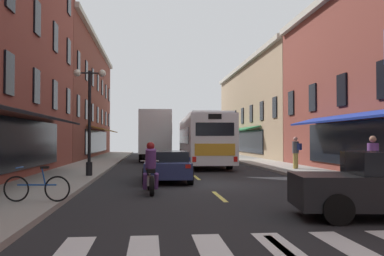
% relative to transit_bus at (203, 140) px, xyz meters
% --- Properties ---
extents(ground_plane, '(34.80, 80.00, 0.10)m').
position_rel_transit_bus_xyz_m(ground_plane, '(-1.42, -12.04, -1.79)').
color(ground_plane, black).
extents(lane_centre_dashes, '(0.14, 73.90, 0.01)m').
position_rel_transit_bus_xyz_m(lane_centre_dashes, '(-1.42, -12.29, -1.74)').
color(lane_centre_dashes, '#DBCC4C').
rests_on(lane_centre_dashes, ground).
extents(crosswalk_near, '(7.10, 2.80, 0.01)m').
position_rel_transit_bus_xyz_m(crosswalk_near, '(-1.42, -22.04, -1.74)').
color(crosswalk_near, silver).
rests_on(crosswalk_near, ground).
extents(sidewalk_left, '(3.00, 80.00, 0.14)m').
position_rel_transit_bus_xyz_m(sidewalk_left, '(-7.32, -12.04, -1.67)').
color(sidewalk_left, gray).
rests_on(sidewalk_left, ground).
extents(sidewalk_right, '(3.00, 80.00, 0.14)m').
position_rel_transit_bus_xyz_m(sidewalk_right, '(4.48, -12.04, -1.67)').
color(sidewalk_right, gray).
rests_on(sidewalk_right, ground).
extents(transit_bus, '(2.84, 12.52, 3.31)m').
position_rel_transit_bus_xyz_m(transit_bus, '(0.00, 0.00, 0.00)').
color(transit_bus, white).
rests_on(transit_bus, ground).
extents(box_truck, '(2.58, 8.29, 3.93)m').
position_rel_transit_bus_xyz_m(box_truck, '(-3.11, 5.91, 0.30)').
color(box_truck, '#B21E19').
rests_on(box_truck, ground).
extents(sedan_near, '(2.02, 4.72, 1.25)m').
position_rel_transit_bus_xyz_m(sedan_near, '(-2.82, -10.52, -1.08)').
color(sedan_near, navy).
rests_on(sedan_near, ground).
extents(sedan_mid, '(2.04, 4.48, 1.42)m').
position_rel_transit_bus_xyz_m(sedan_mid, '(-2.98, 16.38, -1.01)').
color(sedan_mid, silver).
rests_on(sedan_mid, ground).
extents(motorcycle_rider, '(0.62, 2.07, 1.66)m').
position_rel_transit_bus_xyz_m(motorcycle_rider, '(-3.51, -14.57, -1.03)').
color(motorcycle_rider, black).
rests_on(motorcycle_rider, ground).
extents(bicycle_near, '(1.71, 0.48, 0.91)m').
position_rel_transit_bus_xyz_m(bicycle_near, '(-6.42, -17.10, -1.24)').
color(bicycle_near, black).
rests_on(bicycle_near, sidewalk_left).
extents(pedestrian_near, '(0.49, 0.50, 1.75)m').
position_rel_transit_bus_xyz_m(pedestrian_near, '(4.46, -5.69, -0.67)').
color(pedestrian_near, '#B29947').
rests_on(pedestrian_near, sidewalk_right).
extents(pedestrian_mid, '(0.36, 0.36, 1.73)m').
position_rel_transit_bus_xyz_m(pedestrian_mid, '(3.87, -14.91, -0.71)').
color(pedestrian_mid, '#B29947').
rests_on(pedestrian_mid, sidewalk_right).
extents(street_lamp_twin, '(1.42, 0.32, 4.73)m').
position_rel_transit_bus_xyz_m(street_lamp_twin, '(-6.23, -9.19, 1.04)').
color(street_lamp_twin, black).
rests_on(street_lamp_twin, sidewalk_left).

